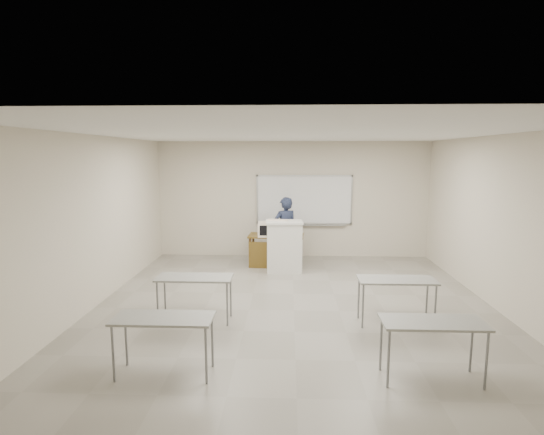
{
  "coord_description": "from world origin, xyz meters",
  "views": [
    {
      "loc": [
        -0.1,
        -7.0,
        2.66
      ],
      "look_at": [
        -0.47,
        2.2,
        1.29
      ],
      "focal_mm": 28.0,
      "sensor_mm": 36.0,
      "label": 1
    }
  ],
  "objects_px": {
    "podium": "(284,246)",
    "presenter": "(285,231)",
    "whiteboard": "(304,200)",
    "mouse": "(284,236)",
    "crt_monitor": "(265,229)",
    "laptop": "(272,231)",
    "keyboard": "(278,220)",
    "instructor_desk": "(276,245)"
  },
  "relations": [
    {
      "from": "instructor_desk",
      "to": "mouse",
      "type": "xyz_separation_m",
      "value": [
        0.2,
        -0.09,
        0.24
      ]
    },
    {
      "from": "crt_monitor",
      "to": "laptop",
      "type": "distance_m",
      "value": 0.34
    },
    {
      "from": "crt_monitor",
      "to": "laptop",
      "type": "bearing_deg",
      "value": 59.11
    },
    {
      "from": "whiteboard",
      "to": "mouse",
      "type": "distance_m",
      "value": 1.45
    },
    {
      "from": "mouse",
      "to": "keyboard",
      "type": "relative_size",
      "value": 0.2
    },
    {
      "from": "laptop",
      "to": "keyboard",
      "type": "bearing_deg",
      "value": -97.51
    },
    {
      "from": "whiteboard",
      "to": "instructor_desk",
      "type": "bearing_deg",
      "value": -123.14
    },
    {
      "from": "presenter",
      "to": "instructor_desk",
      "type": "bearing_deg",
      "value": 30.74
    },
    {
      "from": "laptop",
      "to": "presenter",
      "type": "bearing_deg",
      "value": -15.77
    },
    {
      "from": "instructor_desk",
      "to": "keyboard",
      "type": "height_order",
      "value": "keyboard"
    },
    {
      "from": "crt_monitor",
      "to": "presenter",
      "type": "bearing_deg",
      "value": 31.38
    },
    {
      "from": "instructor_desk",
      "to": "laptop",
      "type": "xyz_separation_m",
      "value": [
        -0.1,
        0.27,
        0.29
      ]
    },
    {
      "from": "keyboard",
      "to": "whiteboard",
      "type": "bearing_deg",
      "value": 77.69
    },
    {
      "from": "crt_monitor",
      "to": "laptop",
      "type": "relative_size",
      "value": 1.14
    },
    {
      "from": "presenter",
      "to": "mouse",
      "type": "bearing_deg",
      "value": 64.07
    },
    {
      "from": "whiteboard",
      "to": "keyboard",
      "type": "height_order",
      "value": "whiteboard"
    },
    {
      "from": "instructor_desk",
      "to": "presenter",
      "type": "height_order",
      "value": "presenter"
    },
    {
      "from": "mouse",
      "to": "keyboard",
      "type": "height_order",
      "value": "keyboard"
    },
    {
      "from": "whiteboard",
      "to": "presenter",
      "type": "bearing_deg",
      "value": -122.26
    },
    {
      "from": "podium",
      "to": "keyboard",
      "type": "xyz_separation_m",
      "value": [
        -0.15,
        0.08,
        0.59
      ]
    },
    {
      "from": "instructor_desk",
      "to": "mouse",
      "type": "distance_m",
      "value": 0.33
    },
    {
      "from": "whiteboard",
      "to": "crt_monitor",
      "type": "xyz_separation_m",
      "value": [
        -0.95,
        -1.09,
        -0.57
      ]
    },
    {
      "from": "crt_monitor",
      "to": "presenter",
      "type": "xyz_separation_m",
      "value": [
        0.46,
        0.32,
        -0.09
      ]
    },
    {
      "from": "instructor_desk",
      "to": "podium",
      "type": "bearing_deg",
      "value": -59.84
    },
    {
      "from": "instructor_desk",
      "to": "podium",
      "type": "xyz_separation_m",
      "value": [
        0.2,
        -0.4,
        0.06
      ]
    },
    {
      "from": "podium",
      "to": "whiteboard",
      "type": "bearing_deg",
      "value": 67.78
    },
    {
      "from": "whiteboard",
      "to": "crt_monitor",
      "type": "distance_m",
      "value": 1.55
    },
    {
      "from": "instructor_desk",
      "to": "keyboard",
      "type": "relative_size",
      "value": 2.87
    },
    {
      "from": "crt_monitor",
      "to": "presenter",
      "type": "relative_size",
      "value": 0.25
    },
    {
      "from": "podium",
      "to": "crt_monitor",
      "type": "xyz_separation_m",
      "value": [
        -0.45,
        0.38,
        0.33
      ]
    },
    {
      "from": "crt_monitor",
      "to": "keyboard",
      "type": "height_order",
      "value": "keyboard"
    },
    {
      "from": "mouse",
      "to": "keyboard",
      "type": "bearing_deg",
      "value": -144.72
    },
    {
      "from": "mouse",
      "to": "crt_monitor",
      "type": "bearing_deg",
      "value": 149.38
    },
    {
      "from": "whiteboard",
      "to": "mouse",
      "type": "height_order",
      "value": "whiteboard"
    },
    {
      "from": "mouse",
      "to": "podium",
      "type": "bearing_deg",
      "value": -111.11
    },
    {
      "from": "instructor_desk",
      "to": "crt_monitor",
      "type": "distance_m",
      "value": 0.46
    },
    {
      "from": "podium",
      "to": "presenter",
      "type": "xyz_separation_m",
      "value": [
        0.01,
        0.7,
        0.24
      ]
    },
    {
      "from": "whiteboard",
      "to": "podium",
      "type": "relative_size",
      "value": 2.13
    },
    {
      "from": "whiteboard",
      "to": "podium",
      "type": "distance_m",
      "value": 1.79
    },
    {
      "from": "podium",
      "to": "mouse",
      "type": "relative_size",
      "value": 12.83
    },
    {
      "from": "whiteboard",
      "to": "laptop",
      "type": "bearing_deg",
      "value": -134.84
    },
    {
      "from": "whiteboard",
      "to": "mouse",
      "type": "xyz_separation_m",
      "value": [
        -0.5,
        -1.16,
        -0.71
      ]
    }
  ]
}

